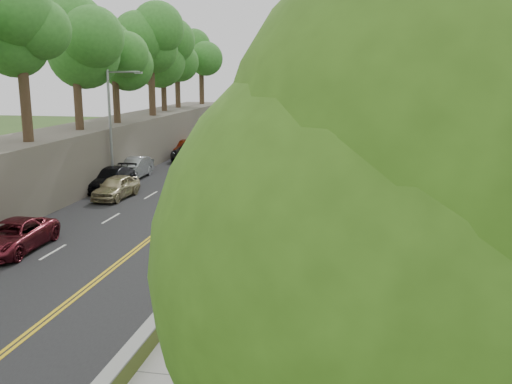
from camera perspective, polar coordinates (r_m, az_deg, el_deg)
The scene contains 24 objects.
ground at distance 24.35m, azimuth -4.71°, elevation -7.09°, with size 140.00×140.00×0.00m, color #33511E.
road at distance 39.72m, azimuth -6.49°, elevation 0.48°, with size 11.20×66.00×0.04m, color black.
sidewalk at distance 38.16m, azimuth 4.99°, elevation 0.04°, with size 4.20×66.00×0.05m, color gray.
jersey_barrier at distance 38.39m, azimuth 1.58°, elevation 0.57°, with size 0.42×66.00×0.60m, color #C0EA3F.
rock_embankment at distance 42.47m, azimuth -17.07°, elevation 3.49°, with size 5.00×66.00×4.00m, color #595147.
chainlink_fence at distance 37.82m, azimuth 8.19°, elevation 1.36°, with size 0.04×66.00×2.00m, color slate.
trees_embankment at distance 41.89m, azimuth -17.19°, elevation 15.05°, with size 6.40×66.00×13.00m, color #39832B, non-canonical shape.
trees_fenceside at distance 37.15m, azimuth 12.15°, elevation 10.34°, with size 7.00×66.00×14.00m, color #4F8724, non-canonical shape.
streetlight at distance 39.94m, azimuth -14.09°, elevation 6.96°, with size 2.52×0.22×8.00m.
signpost at distance 20.71m, azimuth -4.21°, elevation -4.85°, with size 0.62×0.09×3.10m.
construction_barrel at distance 48.27m, azimuth 8.36°, elevation 3.16°, with size 0.62×0.62×1.03m, color orange.
concrete_block at distance 21.77m, azimuth 2.12°, elevation -8.16°, with size 1.21×0.91×0.80m, color gray.
car_2 at distance 27.69m, azimuth -23.15°, elevation -4.09°, with size 2.29×4.96×1.38m, color maroon.
car_3 at distance 39.74m, azimuth -14.26°, elevation 1.30°, with size 2.07×5.10×1.48m, color black.
car_4 at distance 36.93m, azimuth -13.82°, elevation 0.48°, with size 1.70×4.22×1.44m, color tan.
car_5 at distance 43.33m, azimuth -12.26°, elevation 2.35°, with size 1.68×4.83×1.59m, color #999DA1.
car_6 at distance 51.73m, azimuth -6.62°, elevation 4.07°, with size 2.54×5.50×1.53m, color black.
car_7 at distance 54.93m, azimuth -7.20°, elevation 4.45°, with size 1.92×4.72×1.37m, color #9D3311.
car_8 at distance 58.62m, azimuth -6.03°, elevation 5.03°, with size 1.80×4.48×1.53m, color silver.
painter_0 at distance 31.40m, azimuth 0.43°, elevation -0.88°, with size 0.85×0.56×1.75m, color #BA9B13.
painter_1 at distance 25.66m, azimuth -1.98°, elevation -3.71°, with size 0.69×0.45×1.89m, color silver.
painter_2 at distance 28.29m, azimuth 0.69°, elevation -2.51°, with size 0.77×0.60×1.59m, color black.
painter_3 at distance 31.62m, azimuth 0.51°, elevation -0.70°, with size 1.19×0.69×1.85m, color brown.
person_far at distance 44.30m, azimuth 6.20°, elevation 2.99°, with size 1.11×0.46×1.90m, color black.
Camera 1 is at (6.23, -22.13, 8.01)m, focal length 40.00 mm.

